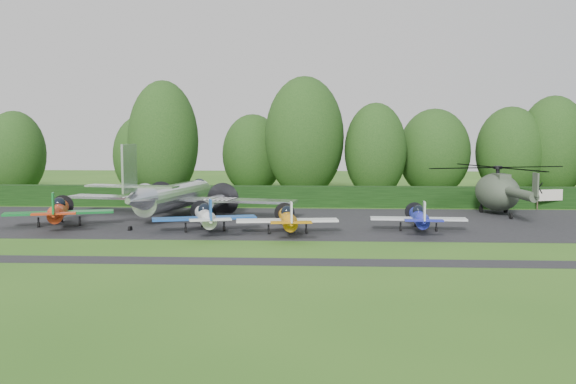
{
  "coord_description": "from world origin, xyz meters",
  "views": [
    {
      "loc": [
        5.08,
        -41.14,
        7.19
      ],
      "look_at": [
        2.53,
        9.42,
        2.5
      ],
      "focal_mm": 40.0,
      "sensor_mm": 36.0,
      "label": 1
    }
  ],
  "objects_px": {
    "light_plane_blue": "(419,217)",
    "sign_board": "(552,196)",
    "light_plane_red": "(59,211)",
    "light_plane_orange": "(288,219)",
    "light_plane_white": "(205,217)",
    "helicopter": "(498,189)",
    "transport_plane": "(174,196)"
  },
  "relations": [
    {
      "from": "helicopter",
      "to": "light_plane_orange",
      "type": "bearing_deg",
      "value": -141.62
    },
    {
      "from": "light_plane_white",
      "to": "light_plane_blue",
      "type": "xyz_separation_m",
      "value": [
        15.36,
        1.01,
        -0.09
      ]
    },
    {
      "from": "light_plane_red",
      "to": "light_plane_orange",
      "type": "height_order",
      "value": "light_plane_red"
    },
    {
      "from": "light_plane_orange",
      "to": "transport_plane",
      "type": "bearing_deg",
      "value": 146.2
    },
    {
      "from": "transport_plane",
      "to": "light_plane_orange",
      "type": "relative_size",
      "value": 2.72
    },
    {
      "from": "light_plane_orange",
      "to": "light_plane_blue",
      "type": "distance_m",
      "value": 9.55
    },
    {
      "from": "light_plane_white",
      "to": "light_plane_orange",
      "type": "relative_size",
      "value": 1.04
    },
    {
      "from": "helicopter",
      "to": "light_plane_red",
      "type": "bearing_deg",
      "value": -160.92
    },
    {
      "from": "light_plane_red",
      "to": "light_plane_orange",
      "type": "relative_size",
      "value": 1.11
    },
    {
      "from": "light_plane_white",
      "to": "helicopter",
      "type": "relative_size",
      "value": 0.51
    },
    {
      "from": "helicopter",
      "to": "transport_plane",
      "type": "bearing_deg",
      "value": -168.59
    },
    {
      "from": "light_plane_blue",
      "to": "transport_plane",
      "type": "bearing_deg",
      "value": 157.49
    },
    {
      "from": "light_plane_red",
      "to": "sign_board",
      "type": "bearing_deg",
      "value": 36.18
    },
    {
      "from": "light_plane_orange",
      "to": "light_plane_white",
      "type": "bearing_deg",
      "value": -179.46
    },
    {
      "from": "light_plane_blue",
      "to": "sign_board",
      "type": "distance_m",
      "value": 20.77
    },
    {
      "from": "light_plane_orange",
      "to": "light_plane_red",
      "type": "bearing_deg",
      "value": 178.23
    },
    {
      "from": "helicopter",
      "to": "light_plane_blue",
      "type": "bearing_deg",
      "value": -124.63
    },
    {
      "from": "light_plane_white",
      "to": "helicopter",
      "type": "distance_m",
      "value": 26.6
    },
    {
      "from": "light_plane_red",
      "to": "sign_board",
      "type": "distance_m",
      "value": 43.78
    },
    {
      "from": "light_plane_white",
      "to": "helicopter",
      "type": "height_order",
      "value": "helicopter"
    },
    {
      "from": "transport_plane",
      "to": "helicopter",
      "type": "xyz_separation_m",
      "value": [
        27.92,
        3.81,
        0.45
      ]
    },
    {
      "from": "light_plane_red",
      "to": "light_plane_orange",
      "type": "bearing_deg",
      "value": 9.32
    },
    {
      "from": "light_plane_red",
      "to": "sign_board",
      "type": "xyz_separation_m",
      "value": [
        41.55,
        13.78,
        -0.01
      ]
    },
    {
      "from": "light_plane_red",
      "to": "light_plane_white",
      "type": "distance_m",
      "value": 11.72
    },
    {
      "from": "light_plane_white",
      "to": "helicopter",
      "type": "bearing_deg",
      "value": 42.02
    },
    {
      "from": "transport_plane",
      "to": "sign_board",
      "type": "distance_m",
      "value": 34.97
    },
    {
      "from": "light_plane_red",
      "to": "helicopter",
      "type": "distance_m",
      "value": 36.73
    },
    {
      "from": "sign_board",
      "to": "light_plane_red",
      "type": "bearing_deg",
      "value": -143.35
    },
    {
      "from": "helicopter",
      "to": "light_plane_white",
      "type": "bearing_deg",
      "value": -150.11
    },
    {
      "from": "light_plane_orange",
      "to": "light_plane_blue",
      "type": "relative_size",
      "value": 1.04
    },
    {
      "from": "transport_plane",
      "to": "light_plane_blue",
      "type": "bearing_deg",
      "value": -31.25
    },
    {
      "from": "light_plane_orange",
      "to": "sign_board",
      "type": "relative_size",
      "value": 2.26
    }
  ]
}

